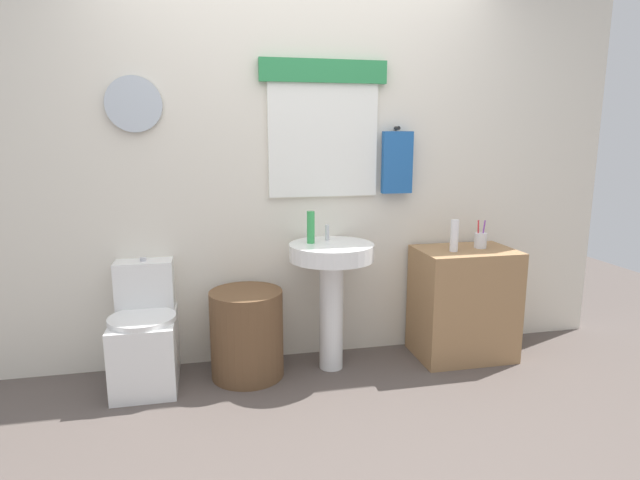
# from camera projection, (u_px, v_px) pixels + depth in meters

# --- Properties ---
(ground_plane) EXTENTS (8.00, 8.00, 0.00)m
(ground_plane) POSITION_uv_depth(u_px,v_px,m) (339.00, 445.00, 2.50)
(ground_plane) COLOR #564C47
(back_wall) EXTENTS (4.40, 0.18, 2.60)m
(back_wall) POSITION_uv_depth(u_px,v_px,m) (297.00, 161.00, 3.34)
(back_wall) COLOR silver
(back_wall) RESTS_ON ground_plane
(toilet) EXTENTS (0.38, 0.51, 0.74)m
(toilet) POSITION_uv_depth(u_px,v_px,m) (145.00, 337.00, 3.08)
(toilet) COLOR white
(toilet) RESTS_ON ground_plane
(laundry_hamper) EXTENTS (0.44, 0.44, 0.54)m
(laundry_hamper) POSITION_uv_depth(u_px,v_px,m) (247.00, 334.00, 3.18)
(laundry_hamper) COLOR brown
(laundry_hamper) RESTS_ON ground_plane
(pedestal_sink) EXTENTS (0.53, 0.53, 0.81)m
(pedestal_sink) POSITION_uv_depth(u_px,v_px,m) (331.00, 275.00, 3.22)
(pedestal_sink) COLOR white
(pedestal_sink) RESTS_ON ground_plane
(faucet) EXTENTS (0.03, 0.03, 0.10)m
(faucet) POSITION_uv_depth(u_px,v_px,m) (327.00, 232.00, 3.29)
(faucet) COLOR silver
(faucet) RESTS_ON pedestal_sink
(wooden_cabinet) EXTENTS (0.63, 0.44, 0.74)m
(wooden_cabinet) POSITION_uv_depth(u_px,v_px,m) (463.00, 303.00, 3.46)
(wooden_cabinet) COLOR #9E754C
(wooden_cabinet) RESTS_ON ground_plane
(soap_bottle) EXTENTS (0.05, 0.05, 0.20)m
(soap_bottle) POSITION_uv_depth(u_px,v_px,m) (311.00, 227.00, 3.19)
(soap_bottle) COLOR green
(soap_bottle) RESTS_ON pedestal_sink
(lotion_bottle) EXTENTS (0.05, 0.05, 0.21)m
(lotion_bottle) POSITION_uv_depth(u_px,v_px,m) (454.00, 236.00, 3.31)
(lotion_bottle) COLOR white
(lotion_bottle) RESTS_ON wooden_cabinet
(toothbrush_cup) EXTENTS (0.08, 0.08, 0.19)m
(toothbrush_cup) POSITION_uv_depth(u_px,v_px,m) (480.00, 240.00, 3.42)
(toothbrush_cup) COLOR silver
(toothbrush_cup) RESTS_ON wooden_cabinet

